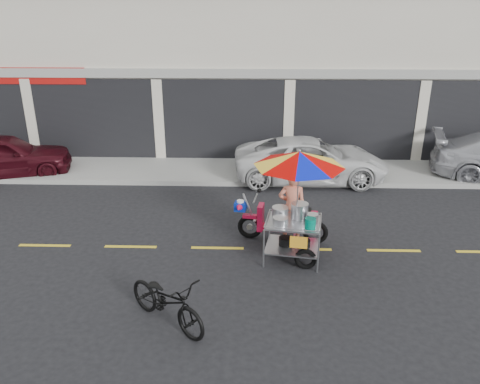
{
  "coord_description": "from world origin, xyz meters",
  "views": [
    {
      "loc": [
        -1.19,
        -9.46,
        5.09
      ],
      "look_at": [
        -1.5,
        0.6,
        1.15
      ],
      "focal_mm": 35.0,
      "sensor_mm": 36.0,
      "label": 1
    }
  ],
  "objects_px": {
    "maroon_sedan": "(3,156)",
    "near_bicycle": "(167,300)",
    "food_vendor_rig": "(295,187)",
    "white_pickup": "(311,160)"
  },
  "relations": [
    {
      "from": "white_pickup",
      "to": "food_vendor_rig",
      "type": "bearing_deg",
      "value": 167.77
    },
    {
      "from": "maroon_sedan",
      "to": "food_vendor_rig",
      "type": "height_order",
      "value": "food_vendor_rig"
    },
    {
      "from": "maroon_sedan",
      "to": "food_vendor_rig",
      "type": "distance_m",
      "value": 10.18
    },
    {
      "from": "near_bicycle",
      "to": "food_vendor_rig",
      "type": "relative_size",
      "value": 0.74
    },
    {
      "from": "near_bicycle",
      "to": "maroon_sedan",
      "type": "bearing_deg",
      "value": 80.96
    },
    {
      "from": "white_pickup",
      "to": "food_vendor_rig",
      "type": "distance_m",
      "value": 4.97
    },
    {
      "from": "maroon_sedan",
      "to": "near_bicycle",
      "type": "bearing_deg",
      "value": -156.94
    },
    {
      "from": "maroon_sedan",
      "to": "near_bicycle",
      "type": "height_order",
      "value": "maroon_sedan"
    },
    {
      "from": "near_bicycle",
      "to": "food_vendor_rig",
      "type": "height_order",
      "value": "food_vendor_rig"
    },
    {
      "from": "maroon_sedan",
      "to": "near_bicycle",
      "type": "relative_size",
      "value": 2.27
    }
  ]
}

